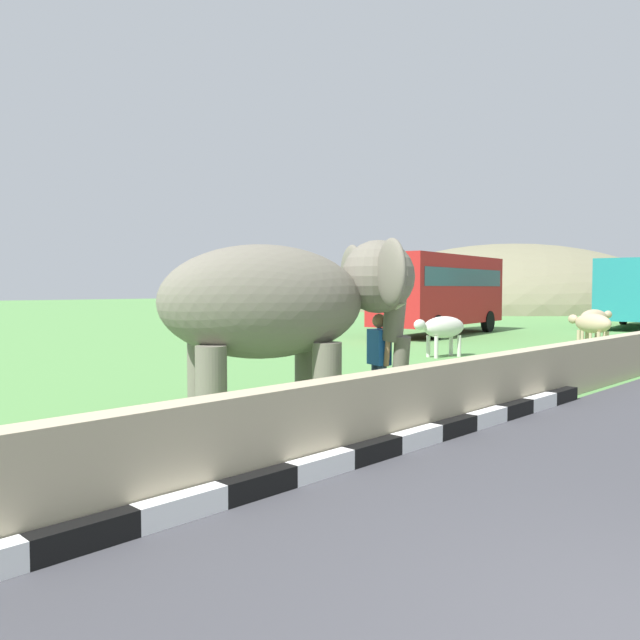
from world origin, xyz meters
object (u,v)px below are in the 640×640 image
(elephant, at_px, (287,304))
(cow_near, at_px, (443,328))
(person_handler, at_px, (379,358))
(cow_mid, at_px, (592,324))
(cow_far, at_px, (594,318))
(bus_red, at_px, (440,288))
(bus_teal, at_px, (637,288))

(elephant, height_order, cow_near, elephant)
(person_handler, distance_m, cow_mid, 13.51)
(person_handler, height_order, cow_far, person_handler)
(bus_red, xyz_separation_m, cow_near, (-7.78, -5.22, -1.21))
(cow_near, distance_m, cow_mid, 5.85)
(bus_teal, distance_m, cow_mid, 14.16)
(cow_mid, bearing_deg, cow_near, 155.84)
(bus_red, xyz_separation_m, bus_teal, (11.36, -4.70, -0.00))
(person_handler, xyz_separation_m, bus_teal, (27.22, 4.55, 1.15))
(bus_red, distance_m, cow_mid, 8.09)
(cow_near, xyz_separation_m, cow_mid, (5.33, -2.39, 0.00))
(person_handler, relative_size, bus_red, 0.19)
(bus_teal, xyz_separation_m, cow_mid, (-13.80, -2.91, -1.21))
(person_handler, height_order, bus_teal, bus_teal)
(cow_near, bearing_deg, elephant, -159.93)
(bus_teal, bearing_deg, cow_mid, -168.09)
(bus_teal, height_order, cow_far, bus_teal)
(elephant, distance_m, cow_near, 10.36)
(bus_red, relative_size, cow_far, 4.60)
(cow_near, relative_size, cow_far, 1.00)
(cow_far, bearing_deg, elephant, -172.17)
(bus_teal, relative_size, cow_mid, 4.71)
(elephant, distance_m, bus_red, 19.55)
(elephant, height_order, bus_red, bus_red)
(cow_near, bearing_deg, bus_red, 33.87)
(elephant, relative_size, bus_red, 0.45)
(elephant, distance_m, cow_far, 19.46)
(bus_red, bearing_deg, person_handler, -149.75)
(elephant, bearing_deg, bus_teal, 8.02)
(cow_mid, distance_m, cow_far, 4.49)
(elephant, xyz_separation_m, cow_far, (19.26, 2.65, -0.97))
(bus_teal, bearing_deg, bus_red, 157.50)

